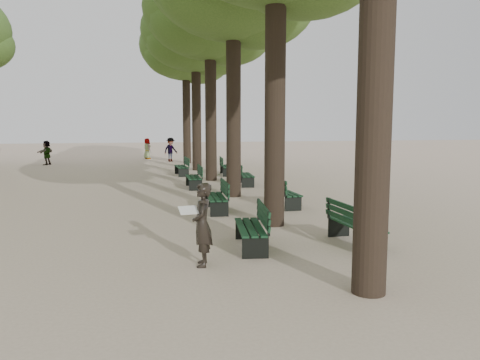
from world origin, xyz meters
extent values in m
plane|color=beige|center=(0.00, 0.00, 0.00)|extent=(120.00, 120.00, 0.00)
cylinder|color=#33261C|center=(1.50, -2.00, 3.75)|extent=(0.52, 0.52, 7.50)
cylinder|color=#33261C|center=(1.50, 3.00, 3.75)|extent=(0.52, 0.52, 7.50)
cylinder|color=#33261C|center=(1.50, 8.00, 3.75)|extent=(0.52, 0.52, 7.50)
cylinder|color=#33261C|center=(1.50, 13.00, 3.75)|extent=(0.52, 0.52, 7.50)
ellipsoid|color=#365A1F|center=(1.50, 13.00, 7.70)|extent=(6.00, 6.00, 4.50)
cylinder|color=#33261C|center=(1.50, 18.00, 3.75)|extent=(0.52, 0.52, 7.50)
ellipsoid|color=#365A1F|center=(1.50, 18.00, 7.70)|extent=(6.00, 6.00, 4.50)
cylinder|color=#33261C|center=(1.50, 23.00, 3.75)|extent=(0.52, 0.52, 7.50)
ellipsoid|color=#365A1F|center=(1.50, 23.00, 7.70)|extent=(6.00, 6.00, 4.50)
cube|color=black|center=(0.35, 0.96, 0.23)|extent=(0.76, 1.85, 0.45)
cube|color=black|center=(0.35, 0.96, 0.45)|extent=(0.78, 1.86, 0.04)
cube|color=black|center=(0.63, 0.92, 0.72)|extent=(0.28, 1.79, 0.40)
cube|color=black|center=(0.35, 5.20, 0.23)|extent=(0.62, 1.83, 0.45)
cube|color=black|center=(0.35, 5.20, 0.45)|extent=(0.64, 1.83, 0.04)
cube|color=black|center=(0.63, 5.18, 0.72)|extent=(0.14, 1.80, 0.40)
cube|color=black|center=(0.35, 10.52, 0.23)|extent=(0.58, 1.82, 0.45)
cube|color=black|center=(0.35, 10.52, 0.45)|extent=(0.60, 1.82, 0.04)
cube|color=black|center=(0.63, 10.51, 0.72)|extent=(0.10, 1.80, 0.40)
cube|color=black|center=(0.35, 15.45, 0.23)|extent=(0.58, 1.82, 0.45)
cube|color=black|center=(0.35, 15.45, 0.45)|extent=(0.60, 1.82, 0.04)
cube|color=black|center=(0.63, 15.46, 0.72)|extent=(0.10, 1.80, 0.40)
cube|color=black|center=(2.65, 0.72, 0.23)|extent=(0.57, 1.81, 0.45)
cube|color=black|center=(2.65, 0.72, 0.45)|extent=(0.59, 1.81, 0.04)
cube|color=black|center=(2.37, 0.71, 0.72)|extent=(0.09, 1.80, 0.40)
cube|color=black|center=(2.65, 5.57, 0.23)|extent=(0.56, 1.81, 0.45)
cube|color=black|center=(2.65, 5.57, 0.45)|extent=(0.58, 1.81, 0.04)
cube|color=black|center=(2.37, 5.57, 0.72)|extent=(0.08, 1.80, 0.40)
cube|color=black|center=(2.65, 10.90, 0.23)|extent=(0.68, 1.84, 0.45)
cube|color=black|center=(2.65, 10.90, 0.45)|extent=(0.70, 1.84, 0.04)
cube|color=black|center=(2.37, 10.93, 0.72)|extent=(0.20, 1.80, 0.40)
cube|color=black|center=(2.65, 15.08, 0.23)|extent=(0.69, 1.84, 0.45)
cube|color=black|center=(2.65, 15.08, 0.45)|extent=(0.71, 1.84, 0.04)
cube|color=black|center=(2.37, 15.11, 0.72)|extent=(0.22, 1.80, 0.40)
imported|color=black|center=(-0.80, -0.04, 0.77)|extent=(0.39, 0.65, 1.54)
cube|color=white|center=(-1.05, -0.04, 1.05)|extent=(0.37, 0.29, 0.12)
imported|color=#262628|center=(-7.44, 23.60, 0.78)|extent=(0.88, 1.45, 1.56)
imported|color=#262628|center=(-1.01, 27.41, 0.78)|extent=(0.64, 0.81, 1.55)
imported|color=#262628|center=(0.52, 24.54, 0.83)|extent=(1.08, 0.87, 1.67)
camera|label=1|loc=(-1.98, -8.35, 2.59)|focal=35.00mm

